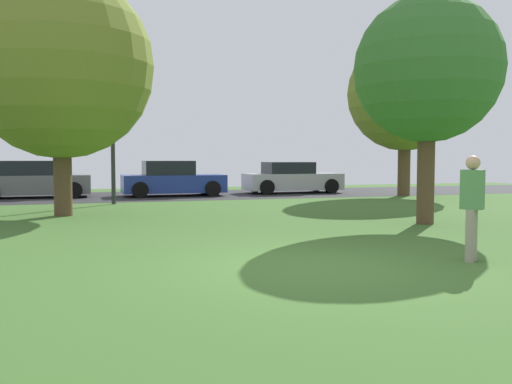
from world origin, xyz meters
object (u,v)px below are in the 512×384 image
Objects in this scene: oak_tree_center at (405,94)px; oak_tree_left at (428,70)px; parked_car_grey at (33,181)px; oak_tree_right at (60,66)px; parked_car_silver at (292,179)px; street_lamp_post at (113,138)px; person_catcher at (472,204)px; parked_car_blue at (172,180)px.

oak_tree_center reaches higher than oak_tree_left.
oak_tree_left is 1.28× the size of parked_car_grey.
oak_tree_right reaches higher than parked_car_silver.
oak_tree_center is 1.56× the size of parked_car_grey.
street_lamp_post is (2.83, -4.18, 1.59)m from parked_car_grey.
parked_car_silver is at bearing 140.19° from oak_tree_center.
person_catcher is at bearing -70.19° from street_lamp_post.
oak_tree_right is 8.83m from parked_car_blue.
oak_tree_left is 1.26× the size of parked_car_silver.
oak_tree_center is 1.22× the size of oak_tree_left.
oak_tree_right is 4.05× the size of person_catcher.
oak_tree_left is 12.73m from parked_car_blue.
oak_tree_center is at bearing -17.21° from parked_car_blue.
parked_car_blue is (5.40, -0.65, -0.01)m from parked_car_grey.
oak_tree_center is 1.58× the size of parked_car_blue.
oak_tree_center reaches higher than parked_car_grey.
parked_car_grey is at bearing 99.43° from oak_tree_right.
person_catcher is 16.73m from parked_car_silver.
oak_tree_right is at bearing -80.57° from parked_car_grey.
parked_car_silver is at bearing 3.13° from parked_car_blue.
oak_tree_left is 1.20× the size of street_lamp_post.
parked_car_grey is (-7.35, 16.73, -0.22)m from person_catcher.
parked_car_silver is 9.00m from street_lamp_post.
oak_tree_right is at bearing 150.86° from oak_tree_left.
oak_tree_right reaches higher than street_lamp_post.
oak_tree_center is at bearing 60.39° from oak_tree_left.
oak_tree_center reaches higher than person_catcher.
oak_tree_center is at bearing 3.36° from street_lamp_post.
parked_car_blue is at bearing -6.89° from parked_car_grey.
person_catcher is at bearing -56.08° from oak_tree_right.
parked_car_silver is (5.41, 0.30, -0.02)m from parked_car_blue.
parked_car_blue is at bearing 162.79° from oak_tree_center.
parked_car_blue is 4.65m from street_lamp_post.
parked_car_blue is at bearing 109.60° from oak_tree_left.
oak_tree_center is 6.06m from parked_car_silver.
oak_tree_center is 4.08× the size of person_catcher.
oak_tree_left is 10.65m from street_lamp_post.
parked_car_grey is at bearing 124.06° from street_lamp_post.
oak_tree_left is at bearing -52.20° from parked_car_grey.
parked_car_grey is at bearing 166.52° from oak_tree_center.
oak_tree_center is at bearing 113.03° from person_catcher.
oak_tree_right is at bearing -113.72° from street_lamp_post.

